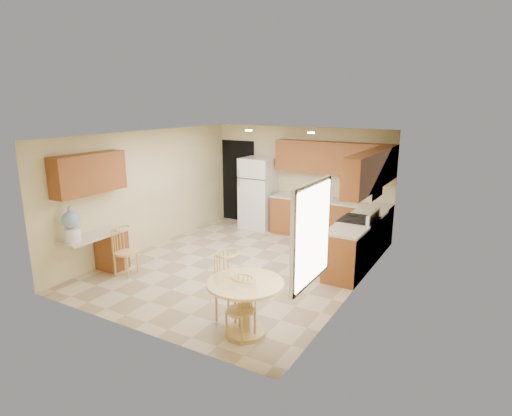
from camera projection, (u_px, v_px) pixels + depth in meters
The scene contains 30 objects.
floor at pixel (240, 265), 8.25m from camera, with size 5.50×5.50×0.00m, color #C4AE8E.
ceiling at pixel (238, 134), 7.64m from camera, with size 4.50×5.50×0.02m, color white.
wall_back at pixel (300, 179), 10.25m from camera, with size 4.50×0.02×2.50m, color beige.
wall_front at pixel (128, 244), 5.63m from camera, with size 4.50×0.02×2.50m, color beige.
wall_left at pixel (149, 190), 9.03m from camera, with size 0.02×5.50×2.50m, color beige.
wall_right at pixel (358, 219), 6.85m from camera, with size 0.02×5.50×2.50m, color beige.
doorway at pixel (238, 181), 11.14m from camera, with size 0.90×0.02×2.10m, color black.
base_cab_back at pixel (329, 220), 9.78m from camera, with size 2.75×0.60×0.87m, color #965226.
counter_back at pixel (330, 201), 9.67m from camera, with size 2.75×0.63×0.04m, color beige.
base_cab_right_a at pixel (368, 234), 8.76m from camera, with size 0.60×0.59×0.87m, color #965226.
counter_right_a at pixel (369, 212), 8.64m from camera, with size 0.63×0.59×0.04m, color beige.
base_cab_right_b at pixel (345, 256), 7.53m from camera, with size 0.60×0.80×0.87m, color #965226.
counter_right_b at pixel (346, 231), 7.42m from camera, with size 0.63×0.80×0.04m, color beige.
upper_cab_back at pixel (333, 158), 9.54m from camera, with size 2.75×0.33×0.70m, color #965226.
upper_cab_right at pixel (370, 170), 7.80m from camera, with size 0.33×2.42×0.70m, color #965226.
upper_cab_left at pixel (89, 174), 7.46m from camera, with size 0.33×1.40×0.70m, color #965226.
sink at pixel (329, 200), 9.67m from camera, with size 0.78×0.44×0.01m, color silver.
range_hood at pixel (364, 193), 7.92m from camera, with size 0.50×0.76×0.14m, color silver.
desk_pedestal at pixel (112, 250), 8.02m from camera, with size 0.48×0.42×0.72m, color #965226.
desk_top at pixel (93, 236), 7.61m from camera, with size 0.50×1.20×0.04m, color beige.
window at pixel (312, 234), 5.25m from camera, with size 0.06×1.12×1.30m.
can_light_a at pixel (249, 130), 8.89m from camera, with size 0.14×0.14×0.02m, color white.
can_light_b at pixel (311, 133), 8.21m from camera, with size 0.14×0.14×0.02m, color white.
refrigerator at pixel (258, 193), 10.51m from camera, with size 0.77×0.75×1.75m.
stove at pixel (357, 241), 8.19m from camera, with size 0.65×0.76×1.09m.
dining_table at pixel (245, 300), 5.71m from camera, with size 1.03×1.03×0.76m.
chair_table_a at pixel (227, 282), 6.00m from camera, with size 0.45×0.57×1.01m.
chair_table_b at pixel (237, 305), 5.53m from camera, with size 0.37×0.38×0.85m.
chair_desk at pixel (121, 248), 7.62m from camera, with size 0.39×0.50×0.88m.
water_crock at pixel (71, 226), 7.18m from camera, with size 0.29×0.29×0.61m.
Camera 1 is at (4.14, -6.54, 3.09)m, focal length 30.00 mm.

